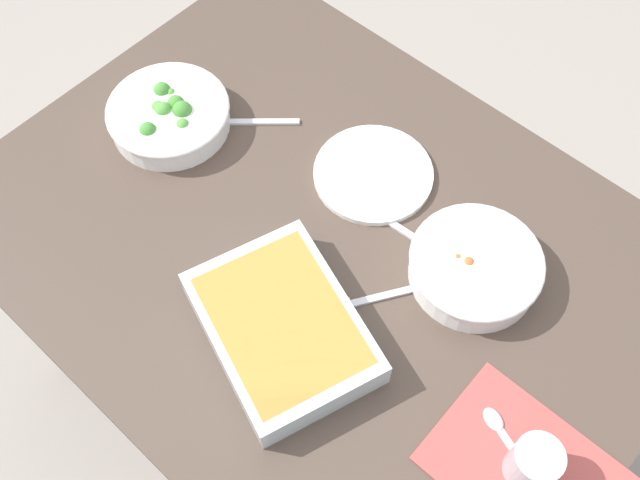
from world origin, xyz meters
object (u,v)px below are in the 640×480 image
at_px(side_plate, 373,174).
at_px(broccoli_bowl, 171,113).
at_px(fork_on_table, 369,300).
at_px(drink_cup, 532,464).
at_px(baking_dish, 282,327).
at_px(spoon_by_stew, 410,235).
at_px(stew_bowl, 475,266).
at_px(spoon_spare, 509,444).
at_px(spoon_by_broccoli, 241,121).

bearing_deg(side_plate, broccoli_bowl, 24.10).
xyz_separation_m(side_plate, fork_on_table, (-0.16, 0.20, -0.00)).
bearing_deg(drink_cup, baking_dish, 11.43).
bearing_deg(drink_cup, spoon_by_stew, -28.01).
distance_m(stew_bowl, baking_dish, 0.34).
bearing_deg(stew_bowl, side_plate, -10.29).
relative_size(spoon_by_stew, spoon_spare, 1.03).
height_order(spoon_by_stew, spoon_spare, same).
xyz_separation_m(spoon_by_stew, spoon_by_broccoli, (0.40, 0.02, 0.00)).
xyz_separation_m(broccoli_bowl, spoon_by_stew, (-0.50, -0.11, -0.03)).
bearing_deg(spoon_by_broccoli, fork_on_table, 163.74).
bearing_deg(drink_cup, spoon_by_broccoli, -13.12).
xyz_separation_m(stew_bowl, baking_dish, (0.16, 0.29, 0.00)).
bearing_deg(spoon_by_stew, fork_on_table, 100.51).
relative_size(broccoli_bowl, spoon_by_stew, 1.32).
bearing_deg(broccoli_bowl, baking_dish, 158.86).
bearing_deg(broccoli_bowl, stew_bowl, -169.41).
xyz_separation_m(stew_bowl, spoon_by_stew, (0.13, 0.01, -0.03)).
height_order(drink_cup, side_plate, drink_cup).
bearing_deg(spoon_spare, spoon_by_broccoli, -12.75).
relative_size(broccoli_bowl, spoon_by_broccoli, 1.64).
relative_size(baking_dish, spoon_by_broccoli, 2.50).
bearing_deg(side_plate, drink_cup, 153.22).
distance_m(drink_cup, spoon_by_stew, 0.43).
height_order(stew_bowl, fork_on_table, stew_bowl).
xyz_separation_m(spoon_by_stew, spoon_spare, (-0.34, 0.19, 0.00)).
relative_size(baking_dish, fork_on_table, 2.25).
height_order(spoon_by_stew, spoon_by_broccoli, same).
bearing_deg(spoon_by_broccoli, broccoli_bowl, 42.46).
bearing_deg(broccoli_bowl, spoon_by_broccoli, -137.54).
distance_m(spoon_by_stew, spoon_by_broccoli, 0.40).
height_order(stew_bowl, spoon_by_stew, stew_bowl).
xyz_separation_m(baking_dish, side_plate, (0.10, -0.34, -0.03)).
bearing_deg(fork_on_table, stew_bowl, -122.83).
xyz_separation_m(side_plate, spoon_by_stew, (-0.13, 0.06, -0.00)).
bearing_deg(spoon_spare, spoon_by_stew, -28.96).
relative_size(stew_bowl, fork_on_table, 1.41).
xyz_separation_m(side_plate, spoon_spare, (-0.47, 0.24, -0.00)).
bearing_deg(spoon_by_broccoli, baking_dish, 143.99).
relative_size(drink_cup, side_plate, 0.39).
bearing_deg(baking_dish, spoon_by_broccoli, -36.01).
bearing_deg(side_plate, stew_bowl, 169.71).
bearing_deg(spoon_by_broccoli, side_plate, -164.27).
height_order(baking_dish, spoon_by_broccoli, baking_dish).
relative_size(spoon_spare, fork_on_table, 1.08).
xyz_separation_m(stew_bowl, drink_cup, (-0.25, 0.21, 0.01)).
distance_m(stew_bowl, drink_cup, 0.33).
height_order(spoon_by_broccoli, spoon_spare, same).
distance_m(side_plate, spoon_by_broccoli, 0.28).
height_order(baking_dish, spoon_by_stew, baking_dish).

